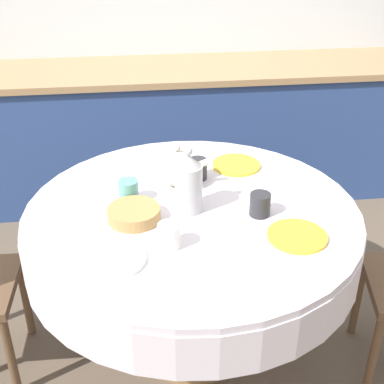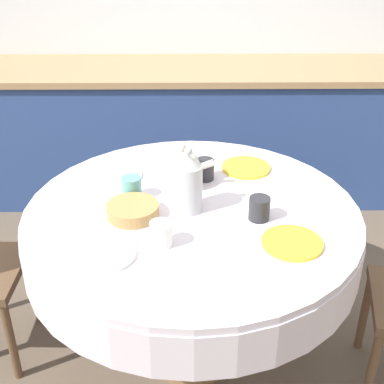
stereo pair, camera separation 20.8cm
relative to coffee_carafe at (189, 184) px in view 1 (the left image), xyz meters
The scene contains 14 objects.
ground_plane 0.88m from the coffee_carafe, ahead, with size 12.00×12.00×0.00m, color brown.
kitchen_counter 1.59m from the coffee_carafe, 89.49° to the left, with size 3.24×0.64×0.89m.
dining_table 0.24m from the coffee_carafe, ahead, with size 1.35×1.35×0.76m.
plate_near_left 0.44m from the coffee_carafe, 134.08° to the right, with size 0.22×0.22×0.01m, color white.
cup_near_left 0.27m from the coffee_carafe, 112.37° to the right, with size 0.08×0.08×0.09m, color white.
plate_near_right 0.46m from the coffee_carafe, 33.11° to the right, with size 0.22×0.22×0.01m, color yellow.
cup_near_right 0.29m from the coffee_carafe, 14.12° to the right, with size 0.08×0.08×0.09m, color #28282D.
plate_far_left 0.44m from the coffee_carafe, 138.72° to the left, with size 0.22×0.22×0.01m, color white.
cup_far_left 0.26m from the coffee_carafe, 156.28° to the left, with size 0.08×0.08×0.09m, color #5BA39E.
plate_far_right 0.45m from the coffee_carafe, 53.52° to the left, with size 0.22×0.22×0.01m, color yellow.
cup_far_right 0.28m from the coffee_carafe, 74.73° to the left, with size 0.08×0.08×0.09m, color #28282D.
coffee_carafe is the anchor object (origin of this frame).
teapot 0.20m from the coffee_carafe, 97.32° to the left, with size 0.21×0.16×0.20m.
bread_basket 0.24m from the coffee_carafe, 168.56° to the right, with size 0.20×0.20×0.05m, color #AD844C.
Camera 1 is at (-0.22, -1.80, 1.87)m, focal length 50.00 mm.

